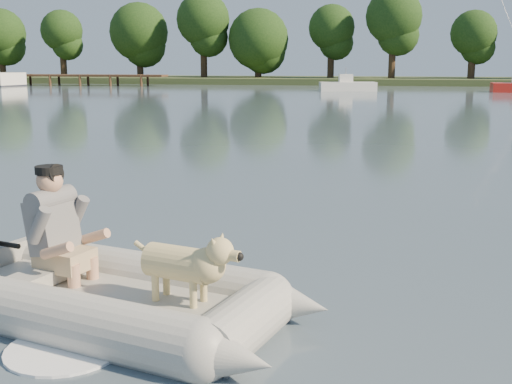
% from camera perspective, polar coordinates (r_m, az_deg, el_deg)
% --- Properties ---
extents(water, '(160.00, 160.00, 0.00)m').
position_cam_1_polar(water, '(6.40, -7.82, -10.54)').
color(water, slate).
rests_on(water, ground).
extents(shore_bank, '(160.00, 12.00, 0.70)m').
position_cam_1_polar(shore_bank, '(67.68, 8.70, 9.73)').
color(shore_bank, '#47512D').
rests_on(shore_bank, water).
extents(dock, '(18.00, 2.00, 1.04)m').
position_cam_1_polar(dock, '(64.04, -15.86, 9.56)').
color(dock, '#4C331E').
rests_on(dock, water).
extents(treeline, '(84.66, 7.35, 9.27)m').
position_cam_1_polar(treeline, '(66.87, 13.89, 13.83)').
color(treeline, '#332316').
rests_on(treeline, shore_bank).
extents(dinghy, '(5.96, 5.07, 1.48)m').
position_cam_1_polar(dinghy, '(6.18, -12.63, -5.21)').
color(dinghy, '#9B9B96').
rests_on(dinghy, water).
extents(man, '(0.93, 0.86, 1.16)m').
position_cam_1_polar(man, '(6.66, -17.51, -2.53)').
color(man, slate).
rests_on(man, dinghy).
extents(dog, '(1.06, 0.62, 0.67)m').
position_cam_1_polar(dog, '(5.86, -6.86, -6.81)').
color(dog, tan).
rests_on(dog, dinghy).
extents(motorboat, '(4.76, 2.55, 1.91)m').
position_cam_1_polar(motorboat, '(51.26, 8.17, 9.85)').
color(motorboat, white).
rests_on(motorboat, water).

